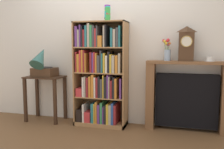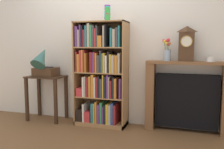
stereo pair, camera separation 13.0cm
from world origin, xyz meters
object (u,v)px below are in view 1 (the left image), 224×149
Objects in this scene: bookshelf at (100,77)px; gramophone at (42,64)px; fireplace_mantel at (186,97)px; flower_vase at (167,52)px; side_table_left at (45,88)px; teacup_with_saucer at (210,59)px; mantel_clock at (186,44)px; cup_stack at (107,13)px.

bookshelf is 0.96m from gramophone.
gramophone is 0.45× the size of fireplace_mantel.
side_table_left is at bearing -177.27° from flower_vase.
fireplace_mantel is at bearing 2.88° from flower_vase.
fireplace_mantel is 3.62× the size of flower_vase.
side_table_left is at bearing -178.02° from teacup_with_saucer.
flower_vase reaches higher than side_table_left.
side_table_left is at bearing -177.79° from mantel_clock.
bookshelf is 0.97m from side_table_left.
cup_stack is at bearing -174.42° from fireplace_mantel.
gramophone reaches higher than teacup_with_saucer.
bookshelf is at bearing 171.27° from cup_stack.
side_table_left is at bearing 179.69° from cup_stack.
side_table_left is 2.29m from mantel_clock.
side_table_left is 5.27× the size of teacup_with_saucer.
mantel_clock is 0.28m from flower_vase.
teacup_with_saucer is (0.57, -0.01, -0.10)m from flower_vase.
flower_vase reaches higher than fireplace_mantel.
flower_vase is at bearing 4.63° from bookshelf.
cup_stack is 0.73× the size of flower_vase.
mantel_clock is (2.18, 0.15, 0.32)m from gramophone.
bookshelf is at bearing 0.75° from side_table_left.
teacup_with_saucer is (0.31, 0.00, -0.21)m from mantel_clock.
cup_stack is 1.57m from side_table_left.
cup_stack reaches higher than side_table_left.
flower_vase is 2.29× the size of teacup_with_saucer.
bookshelf is at bearing -177.27° from teacup_with_saucer.
side_table_left is at bearing -177.25° from fireplace_mantel.
side_table_left is (-0.94, -0.01, -0.22)m from bookshelf.
cup_stack is 1.66× the size of teacup_with_saucer.
fireplace_mantel is at bearing 4.24° from bookshelf.
bookshelf reaches higher than side_table_left.
flower_vase is (1.92, 0.09, 0.61)m from side_table_left.
cup_stack reaches higher than fireplace_mantel.
gramophone is at bearing -90.00° from side_table_left.
mantel_clock is at bearing -1.73° from flower_vase.
fireplace_mantel is 0.61m from teacup_with_saucer.
flower_vase is (1.92, 0.15, 0.21)m from gramophone.
fireplace_mantel is 8.28× the size of teacup_with_saucer.
gramophone reaches higher than side_table_left.
fireplace_mantel is (2.21, 0.17, -0.44)m from gramophone.
teacup_with_saucer is (1.55, 0.07, 0.29)m from bookshelf.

